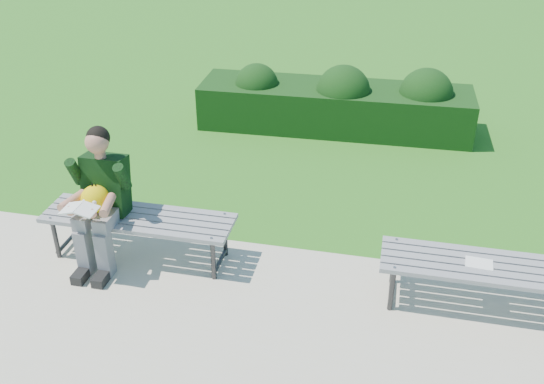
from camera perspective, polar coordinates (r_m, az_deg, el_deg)
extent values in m
plane|color=#2C7D27|center=(6.02, 1.09, -5.34)|extent=(80.00, 80.00, 0.00)
cube|color=#A99E8E|center=(4.73, -3.31, -17.22)|extent=(30.00, 3.50, 0.02)
cube|color=#1B3B14|center=(8.56, 5.88, 7.91)|extent=(3.75, 1.04, 0.60)
sphere|color=#1B3B14|center=(8.58, -1.45, 10.02)|extent=(0.62, 0.62, 0.61)
sphere|color=#1B3B14|center=(8.37, 6.70, 9.33)|extent=(0.76, 0.76, 0.74)
sphere|color=#1B3B14|center=(8.47, 14.27, 8.84)|extent=(0.74, 0.74, 0.72)
cube|color=slate|center=(5.63, -13.32, -3.50)|extent=(1.80, 0.08, 0.04)
cube|color=slate|center=(5.71, -12.90, -2.94)|extent=(1.80, 0.08, 0.04)
cube|color=slate|center=(5.79, -12.49, -2.40)|extent=(1.80, 0.08, 0.04)
cube|color=slate|center=(5.87, -12.09, -1.88)|extent=(1.80, 0.08, 0.04)
cube|color=slate|center=(5.95, -11.71, -1.37)|extent=(1.80, 0.08, 0.04)
cylinder|color=#2D2D30|center=(6.11, -19.68, -4.20)|extent=(0.04, 0.04, 0.41)
cylinder|color=#2D2D30|center=(6.38, -18.02, -2.37)|extent=(0.04, 0.04, 0.41)
cylinder|color=#2D2D30|center=(6.15, -19.10, -1.83)|extent=(0.04, 0.42, 0.04)
cylinder|color=#2D2D30|center=(6.32, -18.62, -4.37)|extent=(0.04, 0.42, 0.04)
cylinder|color=gray|center=(5.97, -20.16, -2.30)|extent=(0.02, 0.02, 0.01)
cylinder|color=gray|center=(6.27, -18.29, -0.35)|extent=(0.02, 0.02, 0.01)
cylinder|color=#2D2D30|center=(5.51, -5.55, -6.39)|extent=(0.04, 0.04, 0.41)
cylinder|color=#2D2D30|center=(5.81, -4.44, -4.24)|extent=(0.04, 0.04, 0.41)
cylinder|color=#2D2D30|center=(5.55, -5.06, -3.74)|extent=(0.04, 0.42, 0.04)
cylinder|color=#2D2D30|center=(5.74, -4.91, -6.47)|extent=(0.04, 0.42, 0.04)
cylinder|color=gray|center=(5.35, -5.73, -4.34)|extent=(0.02, 0.02, 0.01)
cylinder|color=gray|center=(5.69, -4.48, -2.06)|extent=(0.02, 0.02, 0.01)
cube|color=slate|center=(5.17, 20.15, -8.00)|extent=(1.80, 0.08, 0.04)
cube|color=slate|center=(5.26, 20.04, -7.32)|extent=(1.80, 0.08, 0.04)
cube|color=slate|center=(5.34, 19.94, -6.66)|extent=(1.80, 0.08, 0.04)
cube|color=slate|center=(5.42, 19.85, -6.02)|extent=(1.80, 0.08, 0.04)
cube|color=slate|center=(5.51, 19.75, -5.40)|extent=(1.80, 0.08, 0.04)
cylinder|color=#2D2D30|center=(5.24, 11.20, -9.04)|extent=(0.04, 0.04, 0.41)
cylinder|color=#2D2D30|center=(5.55, 11.38, -6.62)|extent=(0.04, 0.04, 0.41)
cylinder|color=#2D2D30|center=(5.29, 11.49, -6.22)|extent=(0.04, 0.42, 0.04)
cylinder|color=#2D2D30|center=(5.48, 11.15, -9.00)|extent=(0.04, 0.42, 0.04)
cylinder|color=gray|center=(5.08, 11.47, -6.97)|extent=(0.02, 0.02, 0.01)
cylinder|color=gray|center=(5.42, 11.65, -4.39)|extent=(0.02, 0.02, 0.01)
cube|color=gray|center=(5.79, -16.82, -2.02)|extent=(0.14, 0.42, 0.13)
cube|color=gray|center=(5.70, -15.05, -2.26)|extent=(0.14, 0.42, 0.13)
cube|color=gray|center=(5.82, -17.21, -5.36)|extent=(0.12, 0.13, 0.45)
cube|color=gray|center=(5.73, -15.45, -5.65)|extent=(0.12, 0.13, 0.45)
cube|color=black|center=(5.85, -17.40, -7.34)|extent=(0.11, 0.26, 0.09)
cube|color=black|center=(5.76, -15.64, -7.67)|extent=(0.11, 0.26, 0.09)
cube|color=black|center=(5.79, -15.37, 0.68)|extent=(0.40, 0.30, 0.59)
cylinder|color=#BA7660|center=(5.64, -15.88, 3.43)|extent=(0.10, 0.10, 0.08)
sphere|color=#BA7660|center=(5.57, -16.15, 4.54)|extent=(0.21, 0.21, 0.21)
sphere|color=black|center=(5.58, -16.06, 4.95)|extent=(0.21, 0.21, 0.21)
cylinder|color=black|center=(5.75, -18.05, 1.83)|extent=(0.10, 0.21, 0.30)
cylinder|color=black|center=(5.54, -13.91, 1.40)|extent=(0.10, 0.21, 0.30)
cylinder|color=#BA7660|center=(5.64, -18.30, -0.78)|extent=(0.14, 0.31, 0.08)
cylinder|color=#BA7660|center=(5.48, -15.21, -1.18)|extent=(0.14, 0.31, 0.08)
sphere|color=#BA7660|center=(5.49, -18.45, -1.69)|extent=(0.09, 0.09, 0.09)
sphere|color=#BA7660|center=(5.39, -16.60, -1.94)|extent=(0.09, 0.09, 0.09)
sphere|color=yellow|center=(5.64, -16.29, -0.65)|extent=(0.26, 0.26, 0.26)
cone|color=orange|center=(5.56, -16.80, -1.28)|extent=(0.07, 0.07, 0.07)
cone|color=black|center=(5.59, -16.56, 0.57)|extent=(0.03, 0.05, 0.08)
cone|color=black|center=(5.59, -16.24, 0.54)|extent=(0.03, 0.04, 0.07)
sphere|color=white|center=(5.57, -17.19, -0.83)|extent=(0.05, 0.05, 0.05)
sphere|color=white|center=(5.53, -16.37, -0.93)|extent=(0.05, 0.05, 0.05)
cube|color=white|center=(5.44, -18.39, -1.42)|extent=(0.15, 0.20, 0.05)
cube|color=white|center=(5.37, -17.00, -1.61)|extent=(0.15, 0.20, 0.05)
cube|color=white|center=(5.31, 18.92, -6.37)|extent=(0.23, 0.18, 0.01)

